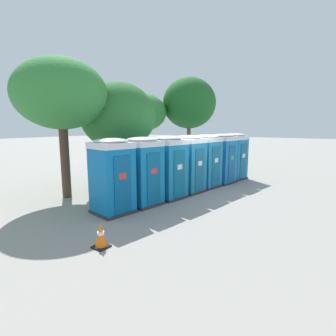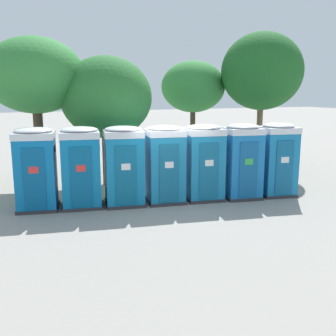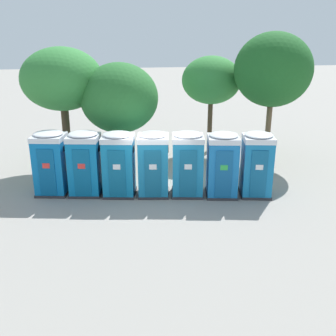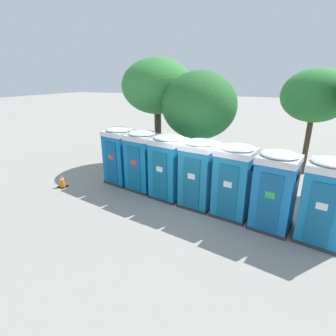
# 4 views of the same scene
# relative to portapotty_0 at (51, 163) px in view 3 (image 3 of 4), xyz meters

# --- Properties ---
(ground_plane) EXTENTS (120.00, 120.00, 0.00)m
(ground_plane) POSITION_rel_portapotty_0_xyz_m (3.97, -0.62, -1.28)
(ground_plane) COLOR gray
(portapotty_0) EXTENTS (1.42, 1.41, 2.54)m
(portapotty_0) POSITION_rel_portapotty_0_xyz_m (0.00, 0.00, 0.00)
(portapotty_0) COLOR #2D2D33
(portapotty_0) RESTS_ON ground
(portapotty_1) EXTENTS (1.40, 1.39, 2.54)m
(portapotty_1) POSITION_rel_portapotty_0_xyz_m (1.31, -0.26, -0.00)
(portapotty_1) COLOR #2D2D33
(portapotty_1) RESTS_ON ground
(portapotty_2) EXTENTS (1.42, 1.39, 2.54)m
(portapotty_2) POSITION_rel_portapotty_0_xyz_m (2.62, -0.55, -0.00)
(portapotty_2) COLOR #2D2D33
(portapotty_2) RESTS_ON ground
(portapotty_3) EXTENTS (1.35, 1.36, 2.54)m
(portapotty_3) POSITION_rel_portapotty_0_xyz_m (3.95, -0.76, 0.00)
(portapotty_3) COLOR #2D2D33
(portapotty_3) RESTS_ON ground
(portapotty_4) EXTENTS (1.41, 1.39, 2.54)m
(portapotty_4) POSITION_rel_portapotty_0_xyz_m (5.27, -0.96, -0.00)
(portapotty_4) COLOR #2D2D33
(portapotty_4) RESTS_ON ground
(portapotty_5) EXTENTS (1.39, 1.39, 2.54)m
(portapotty_5) POSITION_rel_portapotty_0_xyz_m (6.58, -1.25, 0.00)
(portapotty_5) COLOR #2D2D33
(portapotty_5) RESTS_ON ground
(portapotty_6) EXTENTS (1.38, 1.41, 2.54)m
(portapotty_6) POSITION_rel_portapotty_0_xyz_m (7.91, -1.42, 0.00)
(portapotty_6) COLOR #2D2D33
(portapotty_6) RESTS_ON ground
(street_tree_0) EXTENTS (3.61, 3.61, 5.56)m
(street_tree_0) POSITION_rel_portapotty_0_xyz_m (0.37, 3.03, 2.86)
(street_tree_0) COLOR #4C3826
(street_tree_0) RESTS_ON ground
(street_tree_1) EXTENTS (3.03, 3.03, 5.03)m
(street_tree_1) POSITION_rel_portapotty_0_xyz_m (7.64, 4.73, 2.51)
(street_tree_1) COLOR #4C3826
(street_tree_1) RESTS_ON ground
(street_tree_2) EXTENTS (3.62, 3.62, 6.19)m
(street_tree_2) POSITION_rel_portapotty_0_xyz_m (10.01, 2.61, 3.18)
(street_tree_2) COLOR brown
(street_tree_2) RESTS_ON ground
(street_tree_3) EXTENTS (3.44, 3.44, 4.92)m
(street_tree_3) POSITION_rel_portapotty_0_xyz_m (2.84, 2.39, 2.07)
(street_tree_3) COLOR #4C3826
(street_tree_3) RESTS_ON ground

